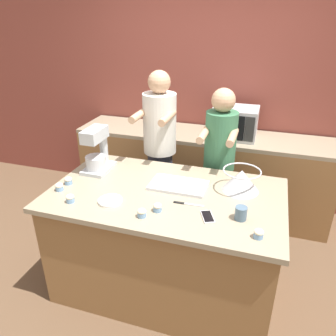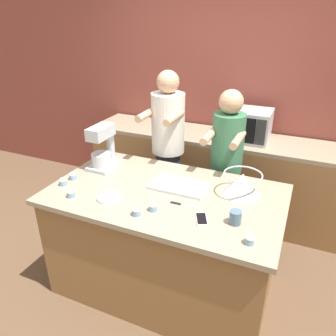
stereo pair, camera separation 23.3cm
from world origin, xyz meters
TOP-DOWN VIEW (x-y plane):
  - ground_plane at (0.00, 0.00)m, footprint 16.00×16.00m
  - back_wall at (0.00, 1.66)m, footprint 10.00×0.06m
  - island_counter at (0.00, 0.00)m, footprint 1.75×1.03m
  - back_counter at (0.00, 1.31)m, footprint 2.80×0.60m
  - person_left at (-0.29, 0.72)m, footprint 0.33×0.49m
  - person_right at (0.28, 0.72)m, footprint 0.30×0.48m
  - stand_mixer at (-0.67, 0.19)m, footprint 0.20×0.30m
  - mixing_bowl at (0.53, 0.20)m, footprint 0.29×0.29m
  - baking_tray at (0.07, 0.11)m, footprint 0.44×0.26m
  - microwave_oven at (0.33, 1.31)m, footprint 0.46×0.37m
  - cell_phone at (0.37, -0.23)m, footprint 0.12×0.16m
  - drinking_glass at (0.57, -0.19)m, footprint 0.08×0.08m
  - small_plate at (-0.34, -0.25)m, footprint 0.18×0.18m
  - knife at (0.19, -0.12)m, footprint 0.22×0.02m
  - cupcake_0 at (-0.77, -0.11)m, footprint 0.06×0.06m
  - cupcake_1 at (-0.78, 0.40)m, footprint 0.06×0.06m
  - cupcake_2 at (0.02, -0.26)m, footprint 0.06×0.06m
  - cupcake_3 at (-0.78, -0.22)m, footprint 0.06×0.06m
  - cupcake_4 at (0.70, -0.35)m, footprint 0.06×0.06m
  - cupcake_5 at (-0.61, -0.34)m, footprint 0.06×0.06m
  - cupcake_6 at (-0.05, -0.36)m, footprint 0.06×0.06m

SIDE VIEW (x-z plane):
  - ground_plane at x=0.00m, z-range 0.00..0.00m
  - island_counter at x=0.00m, z-range 0.00..0.91m
  - back_counter at x=0.00m, z-range 0.00..0.93m
  - person_right at x=0.28m, z-range 0.06..1.62m
  - person_left at x=-0.29m, z-range 0.05..1.74m
  - knife at x=0.19m, z-range 0.91..0.92m
  - cell_phone at x=0.37m, z-range 0.91..0.92m
  - small_plate at x=-0.34m, z-range 0.91..0.93m
  - baking_tray at x=0.07m, z-range 0.91..0.95m
  - cupcake_0 at x=-0.77m, z-range 0.91..0.97m
  - cupcake_1 at x=-0.78m, z-range 0.91..0.97m
  - cupcake_2 at x=0.02m, z-range 0.91..0.97m
  - cupcake_3 at x=-0.78m, z-range 0.91..0.97m
  - cupcake_4 at x=0.70m, z-range 0.91..0.97m
  - cupcake_5 at x=-0.61m, z-range 0.91..0.97m
  - cupcake_6 at x=-0.05m, z-range 0.91..0.97m
  - drinking_glass at x=0.57m, z-range 0.91..1.00m
  - mixing_bowl at x=0.53m, z-range 0.91..1.08m
  - stand_mixer at x=-0.67m, z-range 0.89..1.26m
  - microwave_oven at x=0.33m, z-range 0.93..1.25m
  - back_wall at x=0.00m, z-range 0.00..2.70m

